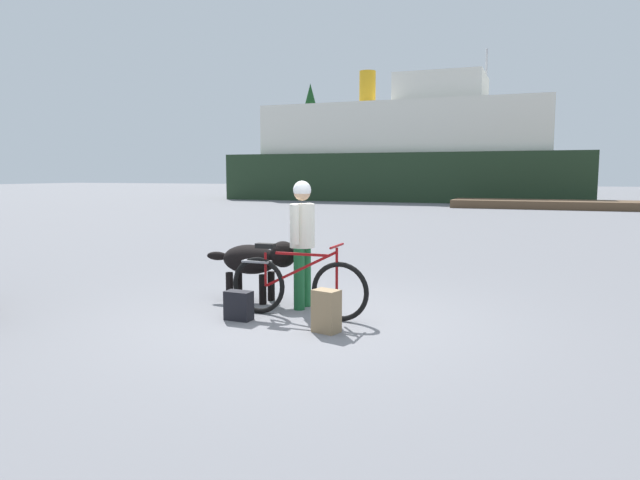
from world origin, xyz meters
name	(u,v)px	position (x,y,z in m)	size (l,w,h in m)	color
ground_plane	(302,320)	(0.00, 0.00, 0.00)	(160.00, 160.00, 0.00)	slate
bicycle	(297,286)	(-0.13, 0.13, 0.39)	(1.78, 0.44, 0.91)	black
person_cyclist	(302,233)	(-0.25, 0.61, 0.98)	(0.32, 0.53, 1.65)	#19592D
dog	(256,260)	(-0.99, 0.73, 0.57)	(1.34, 0.47, 0.85)	black
backpack	(326,311)	(0.44, -0.37, 0.24)	(0.28, 0.20, 0.47)	#8C7251
handbag_pannier	(239,306)	(-0.72, -0.25, 0.17)	(0.32, 0.18, 0.35)	black
dock_pier	(603,205)	(5.46, 24.90, 0.20)	(14.26, 2.88, 0.40)	brown
ferry_boat	(408,154)	(-5.78, 32.11, 3.01)	(22.67, 8.31, 8.60)	#1E331E
sailboat_moored	(482,192)	(-1.01, 33.56, 0.53)	(6.68, 1.87, 9.77)	navy
pine_tree_far_left	(310,122)	(-19.99, 50.12, 7.03)	(4.16, 4.16, 10.97)	#4C331E
pine_tree_center	(517,129)	(0.31, 51.19, 5.89)	(3.03, 3.03, 9.08)	#4C331E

